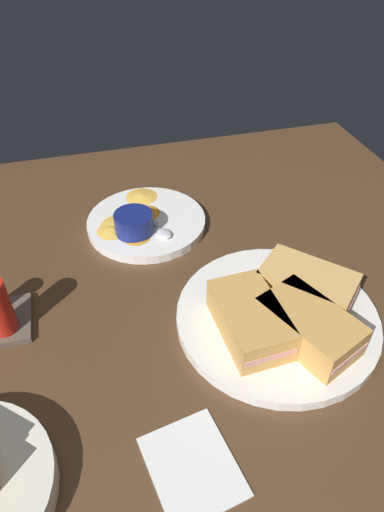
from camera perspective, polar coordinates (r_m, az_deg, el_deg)
The scene contains 12 objects.
ground_plane at distance 66.60cm, azimuth -1.27°, elevation -9.15°, with size 110.00×110.00×3.00cm, color #4C331E.
plate_sandwich_main at distance 66.06cm, azimuth 10.65°, elevation -7.61°, with size 28.68×28.68×1.60cm, color white.
sandwich_half_near at distance 60.90cm, azimuth 7.34°, elevation -7.94°, with size 13.60×8.25×4.80cm.
sandwich_half_far at distance 61.57cm, azimuth 14.57°, elevation -8.58°, with size 14.94×12.07×4.80cm.
sandwich_half_extra at distance 66.91cm, azimuth 14.31°, elevation -3.63°, with size 14.69×14.42×4.80cm.
ramekin_dark_sauce at distance 67.19cm, azimuth 15.44°, elevation -3.88°, with size 6.24×6.24×4.13cm.
spoon_by_dark_ramekin at distance 65.88cm, azimuth 11.62°, elevation -6.46°, with size 3.26×9.96×0.80cm.
plate_chips_companion at distance 82.31cm, azimuth -5.76°, elevation 4.25°, with size 21.30×21.30×1.60cm, color white.
ramekin_light_gravy at distance 77.83cm, azimuth -7.38°, elevation 4.24°, with size 6.65×6.65×3.70cm.
spoon_by_gravy_ramekin at distance 78.39cm, azimuth -4.05°, elevation 3.32°, with size 9.74×4.89×0.80cm.
plantain_chip_scatter at distance 82.04cm, azimuth -7.86°, elevation 4.86°, with size 19.45×14.29×0.60cm.
paper_napkin_folded at distance 53.94cm, azimuth 0.05°, elevation -25.00°, with size 11.00×9.00×0.40cm, color white.
Camera 1 is at (-41.88, 9.87, 49.33)cm, focal length 31.63 mm.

